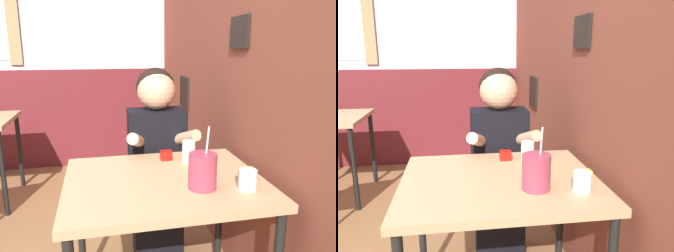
# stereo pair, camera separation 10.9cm
# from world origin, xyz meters

# --- Properties ---
(brick_wall_right) EXTENTS (0.08, 4.77, 2.70)m
(brick_wall_right) POSITION_xyz_m (1.37, 1.39, 1.35)
(brick_wall_right) COLOR brown
(brick_wall_right) RESTS_ON ground_plane
(back_wall) EXTENTS (5.68, 0.09, 2.70)m
(back_wall) POSITION_xyz_m (-0.01, 2.80, 1.36)
(back_wall) COLOR silver
(back_wall) RESTS_ON ground_plane
(main_table) EXTENTS (0.89, 0.73, 0.75)m
(main_table) POSITION_xyz_m (0.85, 0.39, 0.67)
(main_table) COLOR tan
(main_table) RESTS_ON ground_plane
(person_seated) EXTENTS (0.42, 0.42, 1.22)m
(person_seated) POSITION_xyz_m (0.91, 0.92, 0.67)
(person_seated) COLOR black
(person_seated) RESTS_ON ground_plane
(cocktail_pitcher) EXTENTS (0.12, 0.12, 0.27)m
(cocktail_pitcher) POSITION_xyz_m (0.98, 0.25, 0.82)
(cocktail_pitcher) COLOR #99384C
(cocktail_pitcher) RESTS_ON main_table
(glass_near_pitcher) EXTENTS (0.08, 0.08, 0.09)m
(glass_near_pitcher) POSITION_xyz_m (1.16, 0.20, 0.79)
(glass_near_pitcher) COLOR silver
(glass_near_pitcher) RESTS_ON main_table
(glass_center) EXTENTS (0.07, 0.07, 0.11)m
(glass_center) POSITION_xyz_m (1.01, 0.58, 0.81)
(glass_center) COLOR silver
(glass_center) RESTS_ON main_table
(condiment_ketchup) EXTENTS (0.06, 0.04, 0.05)m
(condiment_ketchup) POSITION_xyz_m (0.91, 0.64, 0.77)
(condiment_ketchup) COLOR #B7140F
(condiment_ketchup) RESTS_ON main_table
(condiment_mustard) EXTENTS (0.06, 0.04, 0.05)m
(condiment_mustard) POSITION_xyz_m (1.21, 0.31, 0.77)
(condiment_mustard) COLOR yellow
(condiment_mustard) RESTS_ON main_table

